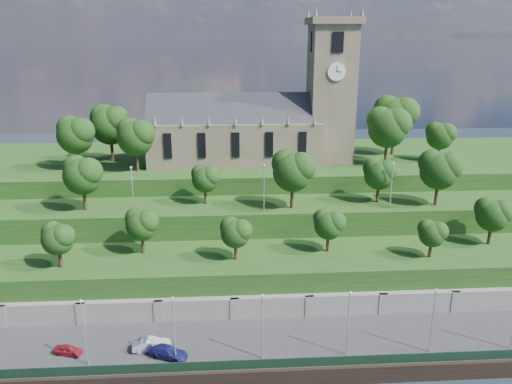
{
  "coord_description": "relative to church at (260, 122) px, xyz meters",
  "views": [
    {
      "loc": [
        -5.81,
        -47.2,
        38.01
      ],
      "look_at": [
        -0.99,
        30.0,
        13.77
      ],
      "focal_mm": 35.0,
      "sensor_mm": 36.0,
      "label": 1
    }
  ],
  "objects": [
    {
      "name": "promenade",
      "position": [
        -0.79,
        -39.98,
        -21.52
      ],
      "size": [
        160.0,
        12.0,
        2.0
      ],
      "primitive_type": "cube",
      "color": "#2D2D30",
      "rests_on": "ground"
    },
    {
      "name": "quay_wall",
      "position": [
        -0.79,
        -46.03,
        -21.42
      ],
      "size": [
        160.0,
        0.5,
        2.2
      ],
      "primitive_type": "cube",
      "color": "black",
      "rests_on": "ground"
    },
    {
      "name": "lamp_posts_upper",
      "position": [
        -0.79,
        -19.98,
        -6.22
      ],
      "size": [
        40.36,
        0.36,
        7.41
      ],
      "color": "#B2B2B7",
      "rests_on": "embankment_upper"
    },
    {
      "name": "trees_lower",
      "position": [
        2.02,
        -27.65,
        -10.09
      ],
      "size": [
        67.06,
        8.56,
        7.21
      ],
      "color": "#301D12",
      "rests_on": "embankment_lower"
    },
    {
      "name": "car_middle",
      "position": [
        -15.89,
        -41.04,
        -19.78
      ],
      "size": [
        4.62,
        1.94,
        1.48
      ],
      "primitive_type": "imported",
      "rotation": [
        0.0,
        0.0,
        1.65
      ],
      "color": "#9F9FA3",
      "rests_on": "promenade"
    },
    {
      "name": "church",
      "position": [
        0.0,
        0.0,
        0.0
      ],
      "size": [
        38.6,
        12.35,
        27.6
      ],
      "color": "brown",
      "rests_on": "hilltop"
    },
    {
      "name": "hilltop",
      "position": [
        -0.79,
        4.02,
        -15.02
      ],
      "size": [
        160.0,
        32.0,
        15.0
      ],
      "primitive_type": "cube",
      "color": "#1D4015",
      "rests_on": "ground"
    },
    {
      "name": "car_left",
      "position": [
        -25.58,
        -41.3,
        -19.94
      ],
      "size": [
        3.64,
        2.25,
        1.16
      ],
      "primitive_type": "imported",
      "rotation": [
        0.0,
        0.0,
        1.29
      ],
      "color": "maroon",
      "rests_on": "promenade"
    },
    {
      "name": "trees_upper",
      "position": [
        3.01,
        -18.19,
        -4.74
      ],
      "size": [
        62.16,
        8.24,
        9.25
      ],
      "color": "#301D12",
      "rests_on": "embankment_upper"
    },
    {
      "name": "car_right",
      "position": [
        -13.75,
        -42.6,
        -19.84
      ],
      "size": [
        5.11,
        3.63,
        1.37
      ],
      "primitive_type": "imported",
      "rotation": [
        0.0,
        0.0,
        1.17
      ],
      "color": "navy",
      "rests_on": "promenade"
    },
    {
      "name": "trees_hilltop",
      "position": [
        0.89,
        -0.8,
        -0.38
      ],
      "size": [
        73.64,
        17.13,
        11.86
      ],
      "color": "#301D12",
      "rests_on": "hilltop"
    },
    {
      "name": "embankment_upper",
      "position": [
        -0.79,
        -16.98,
        -16.52
      ],
      "size": [
        160.0,
        10.0,
        12.0
      ],
      "primitive_type": "cube",
      "color": "#1D4015",
      "rests_on": "ground"
    },
    {
      "name": "embankment_lower",
      "position": [
        -0.79,
        -27.98,
        -18.52
      ],
      "size": [
        160.0,
        12.0,
        8.0
      ],
      "primitive_type": "cube",
      "color": "#1D4015",
      "rests_on": "ground"
    },
    {
      "name": "fence",
      "position": [
        -0.79,
        -45.38,
        -19.92
      ],
      "size": [
        160.0,
        0.1,
        1.2
      ],
      "primitive_type": "cube",
      "color": "#15301F",
      "rests_on": "promenade"
    },
    {
      "name": "lamp_posts_promenade",
      "position": [
        -2.79,
        -43.48,
        -15.72
      ],
      "size": [
        60.36,
        0.36,
        8.38
      ],
      "color": "#B2B2B7",
      "rests_on": "promenade"
    },
    {
      "name": "retaining_wall",
      "position": [
        -0.79,
        -34.01,
        -20.02
      ],
      "size": [
        160.0,
        2.1,
        5.0
      ],
      "color": "slate",
      "rests_on": "ground"
    }
  ]
}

